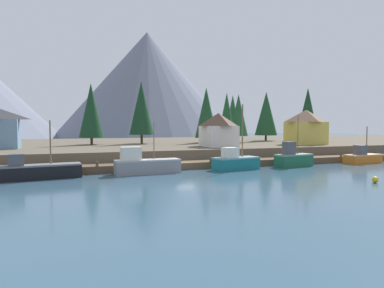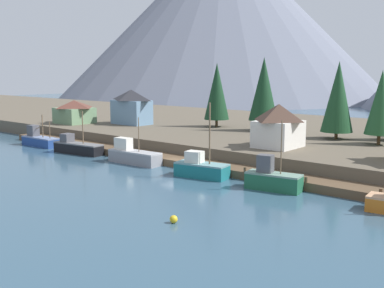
{
  "view_description": "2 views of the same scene",
  "coord_description": "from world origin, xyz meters",
  "px_view_note": "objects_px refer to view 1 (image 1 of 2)",
  "views": [
    {
      "loc": [
        -15.27,
        -45.11,
        6.26
      ],
      "look_at": [
        1.68,
        1.79,
        3.58
      ],
      "focal_mm": 31.72,
      "sensor_mm": 36.0,
      "label": 1
    },
    {
      "loc": [
        42.23,
        -45.45,
        12.99
      ],
      "look_at": [
        0.63,
        3.68,
        2.87
      ],
      "focal_mm": 43.03,
      "sensor_mm": 36.0,
      "label": 2
    }
  ],
  "objects_px": {
    "house_white": "(218,129)",
    "conifer_mid_right": "(141,108)",
    "fishing_boat_black": "(38,170)",
    "conifer_near_right": "(238,115)",
    "house_yellow": "(306,127)",
    "channel_buoy": "(375,180)",
    "conifer_near_left": "(233,114)",
    "fishing_boat_teal": "(235,162)",
    "fishing_boat_orange": "(362,157)",
    "conifer_far_left": "(266,114)",
    "conifer_back_left": "(206,113)",
    "fishing_boat_grey": "(145,165)",
    "conifer_centre": "(308,111)",
    "conifer_mid_left": "(91,110)",
    "fishing_boat_green": "(293,159)",
    "conifer_back_right": "(227,115)"
  },
  "relations": [
    {
      "from": "house_white",
      "to": "conifer_mid_right",
      "type": "distance_m",
      "value": 18.62
    },
    {
      "from": "fishing_boat_black",
      "to": "conifer_near_right",
      "type": "xyz_separation_m",
      "value": [
        39.06,
        24.45,
        7.62
      ]
    },
    {
      "from": "house_yellow",
      "to": "channel_buoy",
      "type": "xyz_separation_m",
      "value": [
        -13.62,
        -28.93,
        -5.73
      ]
    },
    {
      "from": "fishing_boat_black",
      "to": "conifer_near_left",
      "type": "height_order",
      "value": "conifer_near_left"
    },
    {
      "from": "fishing_boat_teal",
      "to": "conifer_near_left",
      "type": "xyz_separation_m",
      "value": [
        19.0,
        38.74,
        8.27
      ]
    },
    {
      "from": "fishing_boat_orange",
      "to": "conifer_far_left",
      "type": "bearing_deg",
      "value": 83.87
    },
    {
      "from": "conifer_back_left",
      "to": "fishing_boat_grey",
      "type": "bearing_deg",
      "value": -126.64
    },
    {
      "from": "fishing_boat_orange",
      "to": "conifer_centre",
      "type": "xyz_separation_m",
      "value": [
        8.24,
        24.41,
        8.85
      ]
    },
    {
      "from": "house_white",
      "to": "channel_buoy",
      "type": "distance_m",
      "value": 29.46
    },
    {
      "from": "house_yellow",
      "to": "conifer_mid_left",
      "type": "relative_size",
      "value": 0.61
    },
    {
      "from": "fishing_boat_green",
      "to": "conifer_mid_right",
      "type": "height_order",
      "value": "conifer_mid_right"
    },
    {
      "from": "conifer_back_left",
      "to": "conifer_mid_right",
      "type": "bearing_deg",
      "value": 175.45
    },
    {
      "from": "conifer_mid_left",
      "to": "conifer_back_right",
      "type": "xyz_separation_m",
      "value": [
        31.16,
        3.14,
        -0.39
      ]
    },
    {
      "from": "house_yellow",
      "to": "conifer_near_right",
      "type": "bearing_deg",
      "value": 131.48
    },
    {
      "from": "conifer_mid_left",
      "to": "house_yellow",
      "type": "bearing_deg",
      "value": -17.9
    },
    {
      "from": "fishing_boat_teal",
      "to": "fishing_boat_orange",
      "type": "relative_size",
      "value": 1.34
    },
    {
      "from": "conifer_far_left",
      "to": "conifer_near_right",
      "type": "bearing_deg",
      "value": -152.24
    },
    {
      "from": "conifer_near_left",
      "to": "conifer_back_right",
      "type": "relative_size",
      "value": 1.03
    },
    {
      "from": "fishing_boat_grey",
      "to": "fishing_boat_orange",
      "type": "height_order",
      "value": "fishing_boat_grey"
    },
    {
      "from": "fishing_boat_black",
      "to": "fishing_boat_grey",
      "type": "bearing_deg",
      "value": -5.69
    },
    {
      "from": "fishing_boat_orange",
      "to": "conifer_near_right",
      "type": "bearing_deg",
      "value": 107.53
    },
    {
      "from": "fishing_boat_black",
      "to": "fishing_boat_orange",
      "type": "height_order",
      "value": "fishing_boat_black"
    },
    {
      "from": "fishing_boat_orange",
      "to": "conifer_near_left",
      "type": "xyz_separation_m",
      "value": [
        -4.91,
        38.41,
        8.45
      ]
    },
    {
      "from": "conifer_mid_right",
      "to": "conifer_back_left",
      "type": "height_order",
      "value": "conifer_mid_right"
    },
    {
      "from": "fishing_boat_grey",
      "to": "conifer_mid_left",
      "type": "relative_size",
      "value": 0.7
    },
    {
      "from": "house_yellow",
      "to": "conifer_near_left",
      "type": "distance_m",
      "value": 25.53
    },
    {
      "from": "fishing_boat_green",
      "to": "conifer_far_left",
      "type": "relative_size",
      "value": 0.64
    },
    {
      "from": "fishing_boat_grey",
      "to": "house_yellow",
      "type": "relative_size",
      "value": 1.15
    },
    {
      "from": "house_white",
      "to": "conifer_near_left",
      "type": "bearing_deg",
      "value": 58.43
    },
    {
      "from": "fishing_boat_green",
      "to": "conifer_near_left",
      "type": "distance_m",
      "value": 40.33
    },
    {
      "from": "conifer_centre",
      "to": "channel_buoy",
      "type": "distance_m",
      "value": 46.96
    },
    {
      "from": "fishing_boat_black",
      "to": "channel_buoy",
      "type": "height_order",
      "value": "fishing_boat_black"
    },
    {
      "from": "fishing_boat_black",
      "to": "conifer_mid_right",
      "type": "height_order",
      "value": "conifer_mid_right"
    },
    {
      "from": "conifer_mid_left",
      "to": "conifer_mid_right",
      "type": "xyz_separation_m",
      "value": [
        10.13,
        0.36,
        0.68
      ]
    },
    {
      "from": "house_white",
      "to": "conifer_back_left",
      "type": "bearing_deg",
      "value": 77.28
    },
    {
      "from": "fishing_boat_orange",
      "to": "conifer_back_right",
      "type": "relative_size",
      "value": 0.6
    },
    {
      "from": "conifer_mid_left",
      "to": "conifer_near_left",
      "type": "bearing_deg",
      "value": 17.59
    },
    {
      "from": "fishing_boat_grey",
      "to": "conifer_near_left",
      "type": "distance_m",
      "value": 50.49
    },
    {
      "from": "fishing_boat_grey",
      "to": "conifer_far_left",
      "type": "relative_size",
      "value": 0.7
    },
    {
      "from": "fishing_boat_grey",
      "to": "conifer_mid_right",
      "type": "bearing_deg",
      "value": 76.81
    },
    {
      "from": "house_yellow",
      "to": "conifer_near_right",
      "type": "relative_size",
      "value": 0.69
    },
    {
      "from": "fishing_boat_teal",
      "to": "conifer_mid_right",
      "type": "xyz_separation_m",
      "value": [
        -7.94,
        27.34,
        8.85
      ]
    },
    {
      "from": "conifer_back_left",
      "to": "channel_buoy",
      "type": "distance_m",
      "value": 42.46
    },
    {
      "from": "conifer_back_left",
      "to": "conifer_far_left",
      "type": "distance_m",
      "value": 18.19
    },
    {
      "from": "conifer_near_right",
      "to": "conifer_centre",
      "type": "distance_m",
      "value": 18.85
    },
    {
      "from": "conifer_far_left",
      "to": "conifer_mid_right",
      "type": "bearing_deg",
      "value": -174.87
    },
    {
      "from": "conifer_centre",
      "to": "fishing_boat_black",
      "type": "bearing_deg",
      "value": -156.99
    },
    {
      "from": "fishing_boat_orange",
      "to": "house_white",
      "type": "relative_size",
      "value": 1.08
    },
    {
      "from": "conifer_mid_right",
      "to": "conifer_back_left",
      "type": "bearing_deg",
      "value": -4.55
    },
    {
      "from": "house_white",
      "to": "conifer_centre",
      "type": "relative_size",
      "value": 0.5
    }
  ]
}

